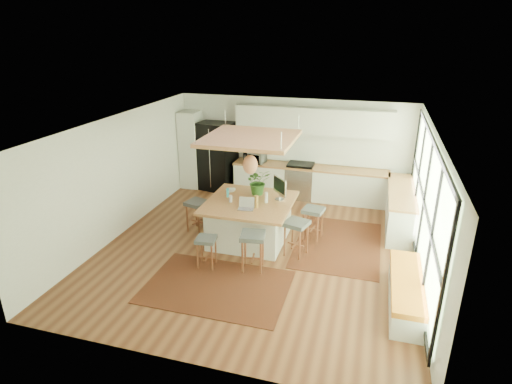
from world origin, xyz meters
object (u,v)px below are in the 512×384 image
(stool_near_left, at_px, (207,250))
(stool_right_front, at_px, (296,239))
(island, at_px, (250,221))
(island_plant, at_px, (258,184))
(stool_left_side, at_px, (197,217))
(monitor, at_px, (280,188))
(fridge, at_px, (218,158))
(stool_right_back, at_px, (313,224))
(laptop, at_px, (246,204))
(stool_near_right, at_px, (253,253))
(microwave, at_px, (255,156))

(stool_near_left, bearing_deg, stool_right_front, 30.72)
(island, distance_m, island_plant, 0.85)
(stool_left_side, xyz_separation_m, monitor, (1.90, 0.19, 0.83))
(island, relative_size, stool_near_left, 2.90)
(fridge, distance_m, stool_right_back, 4.02)
(stool_left_side, distance_m, monitor, 2.09)
(laptop, bearing_deg, monitor, 45.18)
(island_plant, bearing_deg, island, -96.65)
(stool_near_right, distance_m, island_plant, 1.88)
(island, relative_size, stool_right_back, 2.52)
(stool_near_right, relative_size, microwave, 1.38)
(island, bearing_deg, stool_right_back, 19.02)
(fridge, bearing_deg, stool_near_left, -61.04)
(stool_near_left, distance_m, stool_right_front, 1.86)
(stool_right_back, height_order, island_plant, island_plant)
(stool_right_back, distance_m, stool_left_side, 2.66)
(stool_right_back, height_order, monitor, monitor)
(stool_near_right, xyz_separation_m, stool_right_back, (0.91, 1.64, 0.00))
(island_plant, bearing_deg, laptop, -90.35)
(island, xyz_separation_m, monitor, (0.60, 0.29, 0.72))
(island, bearing_deg, laptop, -83.25)
(laptop, bearing_deg, stool_near_right, -70.81)
(stool_left_side, xyz_separation_m, microwave, (0.61, 2.70, 0.76))
(stool_near_right, bearing_deg, island_plant, 102.44)
(island_plant, bearing_deg, stool_near_left, -106.65)
(fridge, distance_m, laptop, 3.80)
(island, bearing_deg, microwave, 103.93)
(stool_right_front, xyz_separation_m, island_plant, (-1.06, 0.86, 0.81))
(stool_right_back, distance_m, monitor, 1.12)
(fridge, xyz_separation_m, microwave, (1.15, -0.07, 0.19))
(fridge, relative_size, stool_left_side, 2.66)
(island, height_order, stool_left_side, island)
(island, relative_size, monitor, 3.34)
(stool_right_front, distance_m, monitor, 1.18)
(island, xyz_separation_m, stool_near_right, (0.42, -1.18, -0.11))
(fridge, xyz_separation_m, stool_right_back, (3.18, -2.40, -0.57))
(stool_right_front, distance_m, laptop, 1.27)
(fridge, distance_m, microwave, 1.17)
(stool_left_side, bearing_deg, fridge, 101.09)
(fridge, xyz_separation_m, monitor, (2.44, -2.58, 0.26))
(stool_left_side, bearing_deg, island, -4.45)
(stool_near_right, relative_size, island_plant, 1.32)
(stool_right_front, relative_size, laptop, 2.22)
(laptop, xyz_separation_m, microwave, (-0.74, 3.23, 0.07))
(fridge, height_order, island, fridge)
(laptop, distance_m, island_plant, 0.92)
(stool_right_back, xyz_separation_m, laptop, (-1.28, -0.89, 0.70))
(fridge, relative_size, stool_near_left, 3.10)
(stool_right_back, relative_size, microwave, 1.30)
(stool_left_side, bearing_deg, stool_right_back, 7.74)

